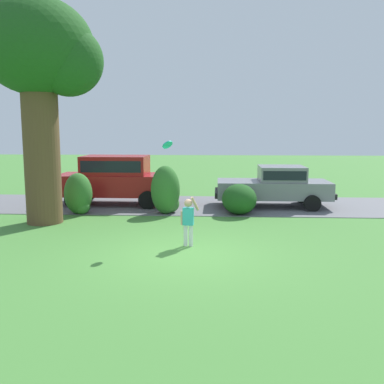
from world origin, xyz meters
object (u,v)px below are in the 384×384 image
at_px(parked_sedan, 275,185).
at_px(frisbee, 167,145).
at_px(child_thrower, 188,218).
at_px(parked_suv, 116,177).
at_px(oak_tree_large, 43,61).

xyz_separation_m(parked_sedan, frisbee, (-3.50, -5.41, 1.70)).
bearing_deg(child_thrower, parked_suv, 118.35).
relative_size(oak_tree_large, frisbee, 21.48).
relative_size(parked_sedan, frisbee, 13.78).
height_order(parked_sedan, frisbee, frisbee).
bearing_deg(child_thrower, oak_tree_large, 150.42).
bearing_deg(frisbee, parked_sedan, 57.07).
bearing_deg(oak_tree_large, parked_suv, 68.05).
height_order(parked_suv, child_thrower, parked_suv).
distance_m(parked_suv, child_thrower, 6.81).
xyz_separation_m(oak_tree_large, frisbee, (4.03, -2.18, -2.43)).
xyz_separation_m(oak_tree_large, parked_sedan, (7.54, 3.23, -4.13)).
bearing_deg(parked_sedan, frisbee, -122.93).
height_order(oak_tree_large, frisbee, oak_tree_large).
height_order(parked_suv, frisbee, frisbee).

